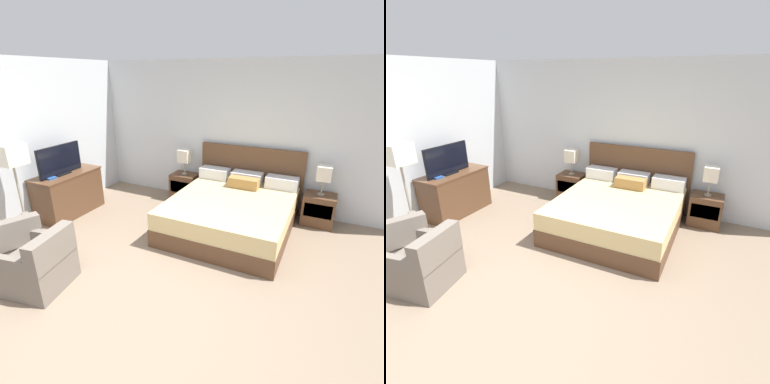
% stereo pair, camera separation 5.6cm
% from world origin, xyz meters
% --- Properties ---
extents(ground_plane, '(10.41, 10.41, 0.00)m').
position_xyz_m(ground_plane, '(0.00, 0.00, 0.00)').
color(ground_plane, '#84705B').
extents(wall_back, '(6.79, 0.06, 2.68)m').
position_xyz_m(wall_back, '(0.00, 3.50, 1.34)').
color(wall_back, silver).
rests_on(wall_back, ground).
extents(wall_left, '(0.06, 5.27, 2.68)m').
position_xyz_m(wall_left, '(-2.83, 1.44, 1.34)').
color(wall_left, silver).
rests_on(wall_left, ground).
extents(bed, '(1.94, 2.12, 1.19)m').
position_xyz_m(bed, '(0.40, 2.44, 0.31)').
color(bed, brown).
rests_on(bed, ground).
extents(nightstand_left, '(0.52, 0.41, 0.54)m').
position_xyz_m(nightstand_left, '(-0.88, 3.20, 0.27)').
color(nightstand_left, brown).
rests_on(nightstand_left, ground).
extents(nightstand_right, '(0.52, 0.41, 0.54)m').
position_xyz_m(nightstand_right, '(1.68, 3.20, 0.27)').
color(nightstand_right, brown).
rests_on(nightstand_right, ground).
extents(table_lamp_left, '(0.22, 0.22, 0.50)m').
position_xyz_m(table_lamp_left, '(-0.88, 3.20, 0.91)').
color(table_lamp_left, gray).
rests_on(table_lamp_left, nightstand_left).
extents(table_lamp_right, '(0.22, 0.22, 0.50)m').
position_xyz_m(table_lamp_right, '(1.68, 3.20, 0.91)').
color(table_lamp_right, gray).
rests_on(table_lamp_right, nightstand_right).
extents(dresser, '(0.57, 1.21, 0.78)m').
position_xyz_m(dresser, '(-2.49, 1.69, 0.40)').
color(dresser, brown).
rests_on(dresser, ground).
extents(tv, '(0.18, 0.88, 0.52)m').
position_xyz_m(tv, '(-2.48, 1.61, 1.03)').
color(tv, black).
rests_on(tv, dresser).
extents(book_red_cover, '(0.25, 0.18, 0.03)m').
position_xyz_m(book_red_cover, '(-2.50, 1.36, 0.80)').
color(book_red_cover, '#234C8E').
rests_on(book_red_cover, dresser).
extents(armchair_by_window, '(0.90, 0.89, 0.76)m').
position_xyz_m(armchair_by_window, '(-1.89, 0.14, 0.28)').
color(armchair_by_window, '#70665B').
rests_on(armchair_by_window, ground).
extents(armchair_companion, '(0.80, 0.79, 0.76)m').
position_xyz_m(armchair_companion, '(-1.20, 0.00, 0.28)').
color(armchair_companion, '#70665B').
rests_on(armchair_companion, ground).
extents(floor_lamp, '(0.33, 0.33, 1.52)m').
position_xyz_m(floor_lamp, '(-2.33, 0.68, 1.27)').
color(floor_lamp, gray).
rests_on(floor_lamp, ground).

